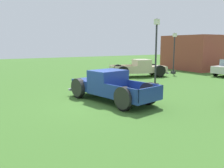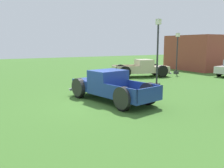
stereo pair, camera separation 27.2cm
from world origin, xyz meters
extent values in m
plane|color=#3D6B28|center=(0.00, 0.00, 0.00)|extent=(80.00, 80.00, 0.00)
cube|color=navy|center=(-1.71, 0.55, 0.68)|extent=(1.85, 1.87, 0.57)
cube|color=silver|center=(-2.49, 0.38, 0.68)|extent=(0.36, 1.40, 0.48)
sphere|color=silver|center=(-2.34, -0.23, 0.71)|extent=(0.21, 0.21, 0.21)
sphere|color=silver|center=(-2.60, 1.00, 0.71)|extent=(0.21, 0.21, 0.21)
cube|color=navy|center=(-0.29, 0.85, 0.99)|extent=(1.68, 1.98, 1.19)
cube|color=#8C9EA8|center=(-0.91, 0.72, 1.25)|extent=(0.36, 1.47, 0.53)
cube|color=navy|center=(1.43, 1.23, 0.45)|extent=(2.50, 2.15, 0.10)
cube|color=navy|center=(1.61, 0.42, 0.78)|extent=(2.15, 0.54, 0.57)
cube|color=navy|center=(1.26, 2.03, 0.78)|extent=(2.15, 0.54, 0.57)
cube|color=navy|center=(2.46, 1.45, 0.78)|extent=(0.45, 1.71, 0.57)
cylinder|color=black|center=(-1.53, -0.30, 0.39)|extent=(0.82, 0.39, 0.79)
cylinder|color=#B7B7BC|center=(-1.52, -0.31, 0.39)|extent=(0.36, 0.31, 0.32)
cylinder|color=black|center=(-1.53, -0.30, 0.59)|extent=(1.04, 0.49, 1.00)
cylinder|color=black|center=(-1.89, 1.40, 0.39)|extent=(0.82, 0.39, 0.79)
cylinder|color=#B7B7BC|center=(-1.90, 1.41, 0.39)|extent=(0.36, 0.31, 0.32)
cylinder|color=black|center=(-1.89, 1.40, 0.59)|extent=(1.04, 0.49, 1.00)
cylinder|color=black|center=(1.87, 0.43, 0.39)|extent=(0.82, 0.39, 0.79)
cylinder|color=#B7B7BC|center=(1.87, 0.42, 0.39)|extent=(0.36, 0.31, 0.32)
cylinder|color=black|center=(1.87, 0.43, 0.59)|extent=(1.04, 0.49, 1.00)
cylinder|color=black|center=(1.51, 2.13, 0.39)|extent=(0.82, 0.39, 0.79)
cylinder|color=#B7B7BC|center=(1.50, 2.14, 0.39)|extent=(0.36, 0.31, 0.32)
cylinder|color=black|center=(1.51, 2.13, 0.59)|extent=(1.04, 0.49, 1.00)
cube|color=silver|center=(-2.53, 0.37, 0.35)|extent=(0.50, 1.87, 0.12)
cube|color=#C6B793|center=(-6.39, 9.31, 0.66)|extent=(1.90, 1.89, 0.56)
cube|color=silver|center=(-6.17, 10.05, 0.66)|extent=(1.34, 0.45, 0.47)
sphere|color=silver|center=(-6.76, 10.21, 0.69)|extent=(0.20, 0.20, 0.20)
sphere|color=silver|center=(-5.58, 9.86, 0.69)|extent=(0.20, 0.20, 0.20)
cube|color=#C6B793|center=(-6.79, 7.95, 0.97)|extent=(1.99, 1.74, 1.16)
cube|color=#8C9EA8|center=(-6.62, 8.54, 1.22)|extent=(1.41, 0.45, 0.51)
cube|color=#C6B793|center=(-7.28, 6.31, 0.43)|extent=(2.22, 2.52, 0.10)
cube|color=#C6B793|center=(-8.05, 6.53, 0.76)|extent=(0.68, 2.06, 0.56)
cube|color=#C6B793|center=(-6.51, 6.08, 0.76)|extent=(0.68, 2.06, 0.56)
cube|color=#C6B793|center=(-7.57, 5.33, 0.76)|extent=(1.64, 0.56, 0.56)
cylinder|color=black|center=(-7.20, 9.55, 0.38)|extent=(0.43, 0.80, 0.77)
cylinder|color=#B7B7BC|center=(-7.21, 9.55, 0.38)|extent=(0.32, 0.36, 0.31)
cylinder|color=black|center=(-7.20, 9.55, 0.58)|extent=(0.55, 1.01, 0.97)
cylinder|color=black|center=(-5.57, 9.07, 0.38)|extent=(0.43, 0.80, 0.77)
cylinder|color=#B7B7BC|center=(-5.57, 9.06, 0.38)|extent=(0.32, 0.36, 0.31)
cylinder|color=black|center=(-5.57, 9.07, 0.58)|extent=(0.55, 1.01, 0.97)
cylinder|color=black|center=(-8.17, 6.30, 0.38)|extent=(0.43, 0.80, 0.77)
cylinder|color=#B7B7BC|center=(-8.18, 6.31, 0.38)|extent=(0.32, 0.36, 0.31)
cylinder|color=black|center=(-8.17, 6.30, 0.58)|extent=(0.55, 1.01, 0.97)
cylinder|color=black|center=(-6.54, 5.82, 0.38)|extent=(0.43, 0.80, 0.77)
cylinder|color=#B7B7BC|center=(-6.53, 5.82, 0.38)|extent=(0.32, 0.36, 0.31)
cylinder|color=black|center=(-6.54, 5.82, 0.58)|extent=(0.55, 1.01, 0.97)
cube|color=silver|center=(-6.16, 10.09, 0.35)|extent=(1.80, 0.62, 0.12)
cylinder|color=black|center=(-3.58, 13.98, 0.33)|extent=(0.27, 0.68, 0.66)
cube|color=#2D2D33|center=(-2.15, 5.62, 0.12)|extent=(0.36, 0.36, 0.25)
cylinder|color=#2D2D33|center=(-2.15, 5.62, 2.22)|extent=(0.12, 0.12, 3.93)
cube|color=#F2EACC|center=(-2.15, 5.62, 4.36)|extent=(0.28, 0.28, 0.36)
cone|color=#2D2D33|center=(-2.15, 5.62, 4.54)|extent=(0.32, 0.32, 0.14)
cube|color=#2D2D33|center=(-6.93, 12.00, 0.12)|extent=(0.36, 0.36, 0.25)
cylinder|color=#2D2D33|center=(-6.93, 12.00, 1.92)|extent=(0.12, 0.12, 3.33)
cube|color=#F2EACC|center=(-6.93, 12.00, 3.76)|extent=(0.28, 0.28, 0.36)
cone|color=#2D2D33|center=(-6.93, 12.00, 3.94)|extent=(0.32, 0.32, 0.14)
cube|color=brown|center=(-8.88, 17.41, 1.93)|extent=(6.30, 5.33, 3.85)
camera|label=1|loc=(10.49, -5.18, 2.94)|focal=38.57mm
camera|label=2|loc=(10.62, -4.95, 2.94)|focal=38.57mm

